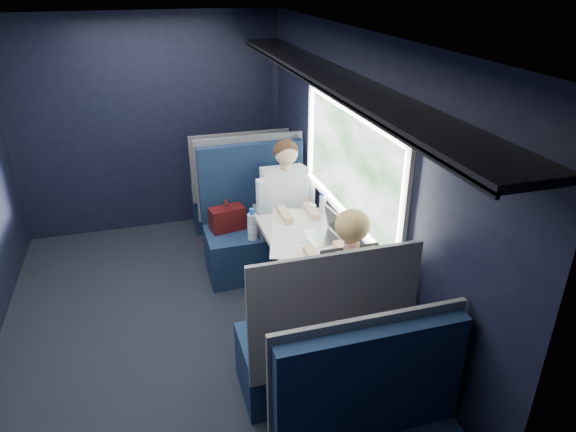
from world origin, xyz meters
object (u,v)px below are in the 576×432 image
object	(u,v)px
table	(304,246)
bottle_small	(323,204)
laptop	(328,230)
woman	(346,286)
seat_bay_near	(256,228)
seat_row_front	(238,193)
cup	(312,209)
man	(287,204)
seat_bay_far	(318,345)

from	to	relation	value
table	bottle_small	xyz separation A→B (m)	(0.30, 0.40, 0.16)
laptop	bottle_small	bearing A→B (deg)	74.96
table	woman	size ratio (longest dim) A/B	0.76
seat_bay_near	seat_row_front	distance (m)	0.92
seat_row_front	woman	size ratio (longest dim) A/B	0.88
woman	bottle_small	world-z (taller)	woman
laptop	cup	world-z (taller)	laptop
man	laptop	distance (m)	0.76
woman	cup	size ratio (longest dim) A/B	15.91
seat_row_front	bottle_small	distance (m)	1.54
seat_bay_near	man	bearing A→B (deg)	-33.89
seat_bay_near	woman	world-z (taller)	woman
table	bottle_small	distance (m)	0.52
table	seat_bay_far	xyz separation A→B (m)	(-0.18, -0.87, -0.25)
man	table	bearing A→B (deg)	-95.52
seat_row_front	man	size ratio (longest dim) A/B	0.88
table	seat_bay_near	size ratio (longest dim) A/B	0.79
seat_bay_near	cup	distance (m)	0.71
man	bottle_small	size ratio (longest dim) A/B	6.82
seat_bay_far	bottle_small	bearing A→B (deg)	69.30
man	laptop	xyz separation A→B (m)	(0.11, -0.74, 0.09)
seat_bay_near	seat_row_front	size ratio (longest dim) A/B	1.09
man	seat_row_front	bearing A→B (deg)	102.83
seat_bay_far	laptop	xyz separation A→B (m)	(0.36, 0.83, 0.39)
seat_row_front	seat_bay_far	bearing A→B (deg)	-90.00
seat_bay_near	laptop	size ratio (longest dim) A/B	3.79
woman	man	bearing A→B (deg)	90.00
seat_bay_near	cup	bearing A→B (deg)	-49.84
seat_bay_far	bottle_small	xyz separation A→B (m)	(0.48, 1.27, 0.41)
table	cup	world-z (taller)	cup
seat_bay_near	laptop	xyz separation A→B (m)	(0.37, -0.92, 0.38)
seat_bay_near	seat_bay_far	world-z (taller)	same
bottle_small	man	bearing A→B (deg)	127.20
seat_row_front	woman	distance (m)	2.54
man	seat_bay_near	bearing A→B (deg)	146.11
seat_row_front	man	bearing A→B (deg)	-77.17
seat_bay_far	woman	world-z (taller)	woman
bottle_small	seat_bay_near	bearing A→B (deg)	135.74
cup	laptop	bearing A→B (deg)	-93.22
man	seat_bay_far	bearing A→B (deg)	-99.03
woman	seat_bay_near	bearing A→B (deg)	99.35
table	laptop	world-z (taller)	laptop
seat_row_front	laptop	size ratio (longest dim) A/B	3.49
cup	woman	bearing A→B (deg)	-97.03
seat_bay_far	cup	world-z (taller)	seat_bay_far
seat_row_front	laptop	bearing A→B (deg)	-78.88
seat_row_front	man	distance (m)	1.17
laptop	table	bearing A→B (deg)	166.13
bottle_small	laptop	bearing A→B (deg)	-105.04
seat_bay_far	seat_bay_near	bearing A→B (deg)	90.34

